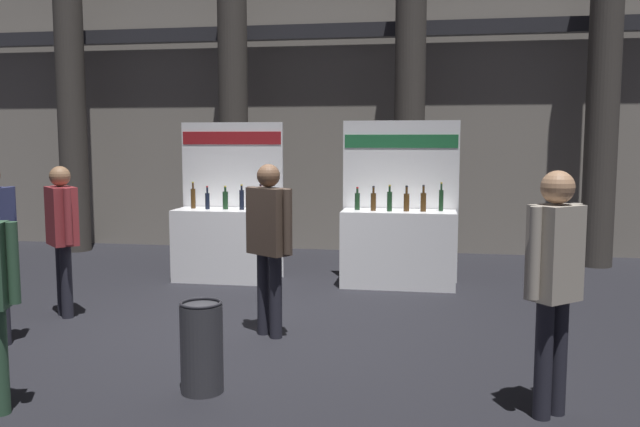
# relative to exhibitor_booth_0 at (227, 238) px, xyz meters

# --- Properties ---
(ground_plane) EXTENTS (26.85, 26.85, 0.00)m
(ground_plane) POSITION_rel_exhibitor_booth_0_xyz_m (0.99, -2.37, -0.59)
(ground_plane) COLOR black
(hall_colonnade) EXTENTS (13.43, 1.32, 6.90)m
(hall_colonnade) POSITION_rel_exhibitor_booth_0_xyz_m (0.99, 2.70, 2.76)
(hall_colonnade) COLOR gray
(hall_colonnade) RESTS_ON ground_plane
(exhibitor_booth_0) EXTENTS (1.48, 0.66, 2.21)m
(exhibitor_booth_0) POSITION_rel_exhibitor_booth_0_xyz_m (0.00, 0.00, 0.00)
(exhibitor_booth_0) COLOR white
(exhibitor_booth_0) RESTS_ON ground_plane
(exhibitor_booth_1) EXTENTS (1.58, 0.66, 2.22)m
(exhibitor_booth_1) POSITION_rel_exhibitor_booth_0_xyz_m (2.39, 0.01, 0.01)
(exhibitor_booth_1) COLOR white
(exhibitor_booth_1) RESTS_ON ground_plane
(trash_bin) EXTENTS (0.33, 0.33, 0.72)m
(trash_bin) POSITION_rel_exhibitor_booth_0_xyz_m (1.07, -4.05, -0.23)
(trash_bin) COLOR #38383D
(trash_bin) RESTS_ON ground_plane
(visitor_0) EXTENTS (0.52, 0.43, 1.73)m
(visitor_0) POSITION_rel_exhibitor_booth_0_xyz_m (1.23, -2.52, 0.45)
(visitor_0) COLOR #23232D
(visitor_0) RESTS_ON ground_plane
(visitor_3) EXTENTS (0.41, 0.40, 1.75)m
(visitor_3) POSITION_rel_exhibitor_booth_0_xyz_m (3.66, -4.08, 0.45)
(visitor_3) COLOR #23232D
(visitor_3) RESTS_ON ground_plane
(visitor_5) EXTENTS (0.47, 0.47, 1.68)m
(visitor_5) POSITION_rel_exhibitor_booth_0_xyz_m (-1.20, -2.17, 0.42)
(visitor_5) COLOR #23232D
(visitor_5) RESTS_ON ground_plane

